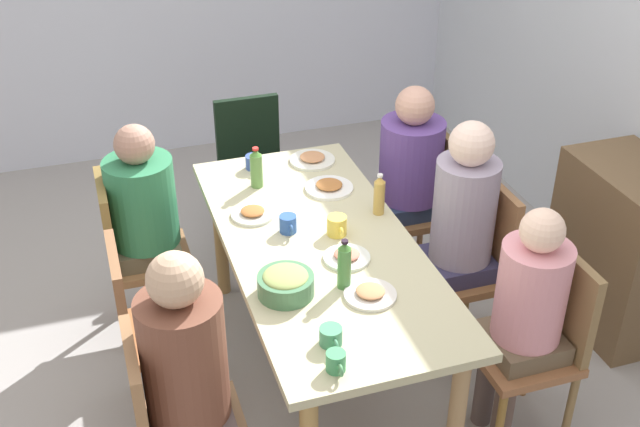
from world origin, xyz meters
TOP-DOWN VIEW (x-y plane):
  - ground_plane at (0.00, 0.00)m, footprint 6.44×6.44m
  - dining_table at (0.00, 0.00)m, footprint 1.82×0.81m
  - chair_0 at (0.61, -0.79)m, footprint 0.40×0.40m
  - person_0 at (0.61, -0.70)m, footprint 0.31×0.31m
  - chair_1 at (0.00, -0.79)m, footprint 0.40×0.40m
  - chair_2 at (-0.61, 0.79)m, footprint 0.40×0.40m
  - person_2 at (-0.61, 0.70)m, footprint 0.34×0.34m
  - chair_3 at (-0.61, -0.79)m, footprint 0.40×0.40m
  - person_3 at (-0.61, -0.70)m, footprint 0.33×0.33m
  - chair_4 at (0.61, 0.79)m, footprint 0.40×0.40m
  - person_4 at (0.61, 0.69)m, footprint 0.30×0.30m
  - chair_5 at (0.00, 0.79)m, footprint 0.40×0.40m
  - person_5 at (-0.00, 0.70)m, footprint 0.30×0.30m
  - chair_6 at (-1.29, 0.00)m, footprint 0.40×0.40m
  - plate_0 at (0.16, 0.07)m, footprint 0.20×0.20m
  - plate_1 at (0.44, 0.07)m, footprint 0.21×0.21m
  - plate_2 at (-0.31, -0.23)m, footprint 0.20×0.20m
  - plate_3 at (-0.44, 0.19)m, footprint 0.24×0.24m
  - plate_4 at (-0.75, 0.20)m, footprint 0.24×0.24m
  - bowl_0 at (0.31, -0.25)m, footprint 0.23×0.23m
  - cup_0 at (-0.77, -0.11)m, footprint 0.12×0.09m
  - cup_1 at (0.80, -0.20)m, footprint 0.11×0.07m
  - cup_2 at (-0.13, -0.11)m, footprint 0.11×0.08m
  - cup_3 at (-0.04, 0.09)m, footprint 0.12×0.09m
  - cup_4 at (0.66, -0.17)m, footprint 0.12×0.09m
  - bottle_0 at (-0.15, 0.34)m, footprint 0.05×0.05m
  - bottle_1 at (-0.58, -0.14)m, footprint 0.06×0.06m
  - bottle_2 at (0.34, -0.01)m, footprint 0.06×0.06m
  - side_cabinet at (0.07, 1.61)m, footprint 0.70×0.44m

SIDE VIEW (x-z plane):
  - ground_plane at x=0.00m, z-range 0.00..0.00m
  - side_cabinet at x=0.07m, z-range 0.00..0.90m
  - chair_0 at x=0.61m, z-range 0.06..0.96m
  - chair_1 at x=0.00m, z-range 0.06..0.96m
  - chair_2 at x=-0.61m, z-range 0.06..0.96m
  - chair_3 at x=-0.61m, z-range 0.06..0.96m
  - chair_4 at x=0.61m, z-range 0.06..0.96m
  - chair_5 at x=0.00m, z-range 0.06..0.96m
  - chair_6 at x=-1.29m, z-range 0.06..0.96m
  - dining_table at x=0.00m, z-range 0.29..1.06m
  - person_4 at x=0.61m, z-range 0.11..1.26m
  - person_3 at x=-0.61m, z-range 0.12..1.30m
  - person_2 at x=-0.61m, z-range 0.13..1.31m
  - person_0 at x=0.61m, z-range 0.12..1.37m
  - person_5 at x=0.00m, z-range 0.12..1.37m
  - plate_1 at x=0.44m, z-range 0.77..0.81m
  - plate_2 at x=-0.31m, z-range 0.77..0.81m
  - plate_4 at x=-0.75m, z-range 0.77..0.81m
  - plate_0 at x=0.16m, z-range 0.77..0.81m
  - plate_3 at x=-0.44m, z-range 0.77..0.81m
  - cup_4 at x=0.66m, z-range 0.77..0.84m
  - cup_0 at x=-0.77m, z-range 0.77..0.84m
  - cup_1 at x=0.80m, z-range 0.77..0.85m
  - cup_2 at x=-0.13m, z-range 0.77..0.85m
  - cup_3 at x=-0.04m, z-range 0.77..0.86m
  - bowl_0 at x=0.31m, z-range 0.77..0.88m
  - bottle_0 at x=-0.15m, z-range 0.77..0.97m
  - bottle_1 at x=-0.58m, z-range 0.77..0.98m
  - bottle_2 at x=0.34m, z-range 0.77..0.99m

